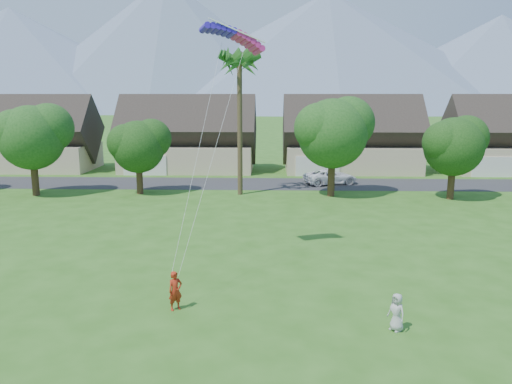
{
  "coord_description": "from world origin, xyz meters",
  "views": [
    {
      "loc": [
        0.8,
        -15.06,
        8.65
      ],
      "look_at": [
        0.0,
        10.0,
        3.8
      ],
      "focal_mm": 35.0,
      "sensor_mm": 36.0,
      "label": 1
    }
  ],
  "objects_px": {
    "watcher": "(397,312)",
    "parafoil_kite": "(234,34)",
    "kite_flyer": "(175,291)",
    "parked_car": "(331,177)"
  },
  "relations": [
    {
      "from": "kite_flyer",
      "to": "parked_car",
      "type": "xyz_separation_m",
      "value": [
        9.76,
        29.96,
        -0.08
      ]
    },
    {
      "from": "kite_flyer",
      "to": "parked_car",
      "type": "height_order",
      "value": "kite_flyer"
    },
    {
      "from": "kite_flyer",
      "to": "watcher",
      "type": "distance_m",
      "value": 8.74
    },
    {
      "from": "watcher",
      "to": "parked_car",
      "type": "relative_size",
      "value": 0.27
    },
    {
      "from": "kite_flyer",
      "to": "watcher",
      "type": "bearing_deg",
      "value": -46.15
    },
    {
      "from": "watcher",
      "to": "parafoil_kite",
      "type": "height_order",
      "value": "parafoil_kite"
    },
    {
      "from": "kite_flyer",
      "to": "parked_car",
      "type": "relative_size",
      "value": 0.31
    },
    {
      "from": "parked_car",
      "to": "parafoil_kite",
      "type": "height_order",
      "value": "parafoil_kite"
    },
    {
      "from": "kite_flyer",
      "to": "parked_car",
      "type": "bearing_deg",
      "value": 36.15
    },
    {
      "from": "watcher",
      "to": "parafoil_kite",
      "type": "bearing_deg",
      "value": -178.49
    }
  ]
}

